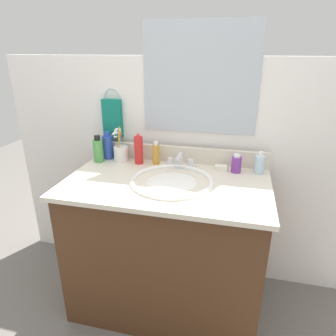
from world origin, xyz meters
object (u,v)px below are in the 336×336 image
object	(u,v)px
faucet	(180,163)
bottle_spray_red	(139,149)
bottle_cream_purple	(236,164)
bottle_oil_amber	(156,154)
hand_towel	(112,119)
cup_white_ceramic	(121,153)
bottle_gel_clear	(260,164)
soap_bar	(221,168)
bottle_shampoo_blue	(108,146)
bottle_toner_green	(98,150)

from	to	relation	value
faucet	bottle_spray_red	size ratio (longest dim) A/B	0.91
bottle_cream_purple	bottle_oil_amber	bearing A→B (deg)	177.99
hand_towel	cup_white_ceramic	distance (m)	0.20
bottle_gel_clear	bottle_oil_amber	distance (m)	0.55
bottle_spray_red	cup_white_ceramic	xyz separation A→B (m)	(-0.11, 0.01, -0.03)
hand_towel	faucet	distance (m)	0.47
bottle_oil_amber	soap_bar	xyz separation A→B (m)	(0.35, -0.00, -0.05)
faucet	soap_bar	bearing A→B (deg)	4.72
bottle_spray_red	bottle_oil_amber	bearing A→B (deg)	6.96
bottle_shampoo_blue	cup_white_ceramic	world-z (taller)	cup_white_ceramic
faucet	bottle_shampoo_blue	size ratio (longest dim) A/B	1.02
bottle_oil_amber	hand_towel	bearing A→B (deg)	163.04
hand_towel	bottle_shampoo_blue	distance (m)	0.16
bottle_shampoo_blue	bottle_spray_red	size ratio (longest dim) A/B	0.90
bottle_spray_red	bottle_toner_green	bearing A→B (deg)	-173.55
hand_towel	bottle_spray_red	xyz separation A→B (m)	(0.18, -0.10, -0.14)
faucet	bottle_shampoo_blue	distance (m)	0.44
soap_bar	bottle_shampoo_blue	bearing A→B (deg)	177.33
faucet	bottle_cream_purple	xyz separation A→B (m)	(0.29, 0.00, 0.02)
faucet	bottle_cream_purple	bearing A→B (deg)	0.96
bottle_toner_green	cup_white_ceramic	size ratio (longest dim) A/B	0.76
bottle_oil_amber	soap_bar	bearing A→B (deg)	-0.35
hand_towel	cup_white_ceramic	world-z (taller)	hand_towel
bottle_cream_purple	cup_white_ceramic	bearing A→B (deg)	178.77
bottle_gel_clear	bottle_oil_amber	world-z (taller)	bottle_oil_amber
bottle_shampoo_blue	bottle_toner_green	distance (m)	0.07
hand_towel	soap_bar	distance (m)	0.67
bottle_gel_clear	bottle_oil_amber	size ratio (longest dim) A/B	0.90
bottle_gel_clear	bottle_spray_red	size ratio (longest dim) A/B	0.66
bottle_oil_amber	bottle_cream_purple	bearing A→B (deg)	-2.01
bottle_toner_green	bottle_cream_purple	xyz separation A→B (m)	(0.75, 0.02, -0.02)
faucet	cup_white_ceramic	xyz separation A→B (m)	(-0.34, 0.02, 0.02)
bottle_oil_amber	soap_bar	world-z (taller)	bottle_oil_amber
faucet	bottle_oil_amber	size ratio (longest dim) A/B	1.25
bottle_gel_clear	bottle_cream_purple	world-z (taller)	bottle_gel_clear
bottle_cream_purple	soap_bar	world-z (taller)	bottle_cream_purple
bottle_gel_clear	soap_bar	size ratio (longest dim) A/B	1.81
bottle_cream_purple	hand_towel	bearing A→B (deg)	171.96
bottle_shampoo_blue	bottle_spray_red	bearing A→B (deg)	-11.21
faucet	bottle_oil_amber	distance (m)	0.14
bottle_toner_green	soap_bar	bearing A→B (deg)	2.97
hand_towel	soap_bar	xyz separation A→B (m)	(0.63, -0.09, -0.21)
bottle_shampoo_blue	soap_bar	bearing A→B (deg)	-2.67
soap_bar	bottle_oil_amber	bearing A→B (deg)	179.65
bottle_oil_amber	cup_white_ceramic	size ratio (longest dim) A/B	0.65
bottle_cream_purple	faucet	bearing A→B (deg)	-179.04
bottle_toner_green	faucet	bearing A→B (deg)	2.15
bottle_spray_red	cup_white_ceramic	distance (m)	0.11
bottle_shampoo_blue	bottle_toner_green	world-z (taller)	bottle_shampoo_blue
bottle_gel_clear	cup_white_ceramic	size ratio (longest dim) A/B	0.58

